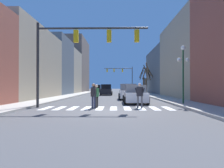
{
  "coord_description": "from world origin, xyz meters",
  "views": [
    {
      "loc": [
        0.62,
        -12.61,
        1.46
      ],
      "look_at": [
        -0.13,
        26.41,
        1.88
      ],
      "focal_mm": 35.0,
      "sensor_mm": 36.0,
      "label": 1
    }
  ],
  "objects_px": {
    "traffic_signal_near": "(80,44)",
    "traffic_signal_far": "(122,73)",
    "pedestrian_near_right_corner": "(97,94)",
    "car_parked_left_near": "(97,89)",
    "street_lamp_right_corner": "(183,63)",
    "street_tree_left_near": "(147,79)",
    "car_driving_toward_lane": "(133,90)",
    "pedestrian_on_left_sidewalk": "(140,93)",
    "car_parked_left_far": "(128,92)",
    "car_at_intersection": "(135,95)",
    "street_tree_left_mid": "(144,80)",
    "car_parked_left_mid": "(106,90)",
    "pedestrian_waiting_at_curb": "(93,94)"
  },
  "relations": [
    {
      "from": "car_driving_toward_lane",
      "to": "street_lamp_right_corner",
      "type": "bearing_deg",
      "value": -175.58
    },
    {
      "from": "traffic_signal_near",
      "to": "street_lamp_right_corner",
      "type": "distance_m",
      "value": 7.92
    },
    {
      "from": "car_parked_left_far",
      "to": "street_tree_left_near",
      "type": "height_order",
      "value": "street_tree_left_near"
    },
    {
      "from": "car_driving_toward_lane",
      "to": "street_tree_left_mid",
      "type": "height_order",
      "value": "street_tree_left_mid"
    },
    {
      "from": "traffic_signal_near",
      "to": "car_parked_left_far",
      "type": "height_order",
      "value": "traffic_signal_near"
    },
    {
      "from": "traffic_signal_far",
      "to": "pedestrian_on_left_sidewalk",
      "type": "bearing_deg",
      "value": -89.86
    },
    {
      "from": "traffic_signal_near",
      "to": "traffic_signal_far",
      "type": "distance_m",
      "value": 42.07
    },
    {
      "from": "car_parked_left_far",
      "to": "pedestrian_waiting_at_curb",
      "type": "distance_m",
      "value": 10.6
    },
    {
      "from": "traffic_signal_near",
      "to": "pedestrian_near_right_corner",
      "type": "bearing_deg",
      "value": -3.09
    },
    {
      "from": "car_parked_left_far",
      "to": "car_driving_toward_lane",
      "type": "bearing_deg",
      "value": -6.49
    },
    {
      "from": "pedestrian_near_right_corner",
      "to": "car_parked_left_near",
      "type": "bearing_deg",
      "value": 25.29
    },
    {
      "from": "traffic_signal_near",
      "to": "car_parked_left_mid",
      "type": "height_order",
      "value": "traffic_signal_near"
    },
    {
      "from": "traffic_signal_near",
      "to": "car_at_intersection",
      "type": "xyz_separation_m",
      "value": [
        4.13,
        4.08,
        -3.65
      ]
    },
    {
      "from": "street_lamp_right_corner",
      "to": "pedestrian_near_right_corner",
      "type": "relative_size",
      "value": 2.79
    },
    {
      "from": "car_driving_toward_lane",
      "to": "pedestrian_near_right_corner",
      "type": "bearing_deg",
      "value": 170.2
    },
    {
      "from": "traffic_signal_far",
      "to": "pedestrian_near_right_corner",
      "type": "bearing_deg",
      "value": -93.87
    },
    {
      "from": "car_driving_toward_lane",
      "to": "street_tree_left_mid",
      "type": "distance_m",
      "value": 3.36
    },
    {
      "from": "pedestrian_waiting_at_curb",
      "to": "traffic_signal_far",
      "type": "bearing_deg",
      "value": -38.41
    },
    {
      "from": "traffic_signal_far",
      "to": "pedestrian_near_right_corner",
      "type": "height_order",
      "value": "traffic_signal_far"
    },
    {
      "from": "traffic_signal_near",
      "to": "car_driving_toward_lane",
      "type": "distance_m",
      "value": 27.28
    },
    {
      "from": "street_tree_left_mid",
      "to": "car_parked_left_near",
      "type": "bearing_deg",
      "value": 144.06
    },
    {
      "from": "traffic_signal_near",
      "to": "car_parked_left_near",
      "type": "height_order",
      "value": "traffic_signal_near"
    },
    {
      "from": "traffic_signal_near",
      "to": "traffic_signal_far",
      "type": "xyz_separation_m",
      "value": [
        3.98,
        41.88,
        0.49
      ]
    },
    {
      "from": "car_parked_left_far",
      "to": "car_parked_left_mid",
      "type": "xyz_separation_m",
      "value": [
        -2.96,
        11.49,
        0.02
      ]
    },
    {
      "from": "car_at_intersection",
      "to": "pedestrian_on_left_sidewalk",
      "type": "xyz_separation_m",
      "value": [
        -0.05,
        -4.26,
        0.25
      ]
    },
    {
      "from": "car_parked_left_mid",
      "to": "street_tree_left_near",
      "type": "relative_size",
      "value": 0.78
    },
    {
      "from": "pedestrian_waiting_at_curb",
      "to": "pedestrian_near_right_corner",
      "type": "bearing_deg",
      "value": -54.46
    },
    {
      "from": "pedestrian_near_right_corner",
      "to": "traffic_signal_far",
      "type": "bearing_deg",
      "value": 16.38
    },
    {
      "from": "car_at_intersection",
      "to": "street_tree_left_near",
      "type": "bearing_deg",
      "value": -10.84
    },
    {
      "from": "traffic_signal_far",
      "to": "car_parked_left_far",
      "type": "bearing_deg",
      "value": -90.29
    },
    {
      "from": "pedestrian_near_right_corner",
      "to": "street_tree_left_near",
      "type": "height_order",
      "value": "street_tree_left_near"
    },
    {
      "from": "pedestrian_near_right_corner",
      "to": "pedestrian_waiting_at_curb",
      "type": "relative_size",
      "value": 0.96
    },
    {
      "from": "street_tree_left_near",
      "to": "traffic_signal_near",
      "type": "bearing_deg",
      "value": -108.08
    },
    {
      "from": "car_parked_left_far",
      "to": "pedestrian_on_left_sidewalk",
      "type": "bearing_deg",
      "value": -178.48
    },
    {
      "from": "car_parked_left_mid",
      "to": "car_driving_toward_lane",
      "type": "bearing_deg",
      "value": 137.08
    },
    {
      "from": "pedestrian_waiting_at_curb",
      "to": "street_tree_left_mid",
      "type": "relative_size",
      "value": 0.3
    },
    {
      "from": "car_at_intersection",
      "to": "street_tree_left_mid",
      "type": "relative_size",
      "value": 0.85
    },
    {
      "from": "car_driving_toward_lane",
      "to": "pedestrian_waiting_at_curb",
      "type": "relative_size",
      "value": 2.58
    },
    {
      "from": "traffic_signal_near",
      "to": "traffic_signal_far",
      "type": "bearing_deg",
      "value": 84.56
    },
    {
      "from": "street_tree_left_near",
      "to": "car_parked_left_far",
      "type": "bearing_deg",
      "value": -105.82
    },
    {
      "from": "pedestrian_on_left_sidewalk",
      "to": "pedestrian_waiting_at_curb",
      "type": "bearing_deg",
      "value": 34.79
    },
    {
      "from": "street_tree_left_near",
      "to": "car_at_intersection",
      "type": "bearing_deg",
      "value": -100.84
    },
    {
      "from": "pedestrian_waiting_at_curb",
      "to": "street_tree_left_mid",
      "type": "distance_m",
      "value": 29.4
    },
    {
      "from": "car_parked_left_far",
      "to": "car_at_intersection",
      "type": "distance_m",
      "value": 5.64
    },
    {
      "from": "street_lamp_right_corner",
      "to": "pedestrian_on_left_sidewalk",
      "type": "bearing_deg",
      "value": -150.08
    },
    {
      "from": "car_driving_toward_lane",
      "to": "pedestrian_on_left_sidewalk",
      "type": "xyz_separation_m",
      "value": [
        -1.64,
        -26.61,
        0.21
      ]
    },
    {
      "from": "traffic_signal_far",
      "to": "street_lamp_right_corner",
      "type": "xyz_separation_m",
      "value": [
        3.64,
        -40.02,
        -1.6
      ]
    },
    {
      "from": "car_parked_left_near",
      "to": "car_parked_left_far",
      "type": "height_order",
      "value": "car_parked_left_near"
    },
    {
      "from": "pedestrian_on_left_sidewalk",
      "to": "street_tree_left_mid",
      "type": "height_order",
      "value": "street_tree_left_mid"
    },
    {
      "from": "traffic_signal_far",
      "to": "street_tree_left_near",
      "type": "xyz_separation_m",
      "value": [
        4.11,
        -17.06,
        -2.01
      ]
    }
  ]
}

